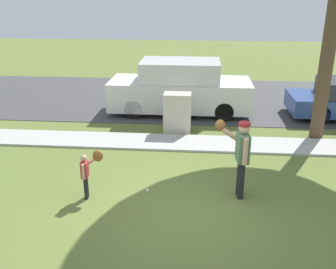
{
  "coord_description": "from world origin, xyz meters",
  "views": [
    {
      "loc": [
        0.24,
        -6.71,
        4.24
      ],
      "look_at": [
        -0.48,
        1.71,
        1.0
      ],
      "focal_mm": 40.74,
      "sensor_mm": 36.0,
      "label": 1
    }
  ],
  "objects_px": {
    "person_child": "(88,168)",
    "parked_van_white": "(180,88)",
    "person_adult": "(240,151)",
    "baseball": "(147,190)",
    "utility_cabinet": "(177,113)"
  },
  "relations": [
    {
      "from": "baseball",
      "to": "parked_van_white",
      "type": "relative_size",
      "value": 0.01
    },
    {
      "from": "baseball",
      "to": "person_child",
      "type": "bearing_deg",
      "value": -165.12
    },
    {
      "from": "person_child",
      "to": "utility_cabinet",
      "type": "distance_m",
      "value": 4.55
    },
    {
      "from": "parked_van_white",
      "to": "person_child",
      "type": "bearing_deg",
      "value": 75.61
    },
    {
      "from": "person_adult",
      "to": "parked_van_white",
      "type": "xyz_separation_m",
      "value": [
        -1.59,
        5.92,
        -0.17
      ]
    },
    {
      "from": "person_adult",
      "to": "person_child",
      "type": "distance_m",
      "value": 3.22
    },
    {
      "from": "person_adult",
      "to": "baseball",
      "type": "height_order",
      "value": "person_adult"
    },
    {
      "from": "baseball",
      "to": "parked_van_white",
      "type": "bearing_deg",
      "value": 86.18
    },
    {
      "from": "person_adult",
      "to": "utility_cabinet",
      "type": "height_order",
      "value": "person_adult"
    },
    {
      "from": "person_adult",
      "to": "parked_van_white",
      "type": "bearing_deg",
      "value": -80.87
    },
    {
      "from": "person_adult",
      "to": "utility_cabinet",
      "type": "xyz_separation_m",
      "value": [
        -1.56,
        3.94,
        -0.45
      ]
    },
    {
      "from": "person_child",
      "to": "parked_van_white",
      "type": "xyz_separation_m",
      "value": [
        1.6,
        6.23,
        0.22
      ]
    },
    {
      "from": "person_child",
      "to": "parked_van_white",
      "type": "bearing_deg",
      "value": 69.72
    },
    {
      "from": "person_child",
      "to": "parked_van_white",
      "type": "distance_m",
      "value": 6.43
    },
    {
      "from": "baseball",
      "to": "utility_cabinet",
      "type": "height_order",
      "value": "utility_cabinet"
    }
  ]
}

